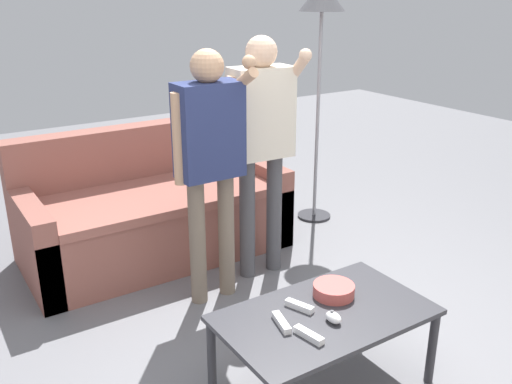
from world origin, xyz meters
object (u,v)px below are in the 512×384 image
(player_right, at_px, (261,131))
(game_remote_wand_far, at_px, (281,322))
(game_remote_nunchuk, at_px, (333,317))
(player_center, at_px, (210,149))
(couch, at_px, (153,212))
(floor_lamp, at_px, (322,14))
(game_remote_wand_spare, at_px, (299,306))
(game_remote_wand_near, at_px, (309,335))
(snack_bowl, at_px, (334,290))
(coffee_table, at_px, (325,321))

(player_right, bearing_deg, game_remote_wand_far, -119.40)
(game_remote_nunchuk, height_order, player_center, player_center)
(couch, distance_m, floor_lamp, 1.96)
(game_remote_wand_spare, bearing_deg, game_remote_wand_near, -117.26)
(game_remote_nunchuk, relative_size, game_remote_wand_far, 0.54)
(player_center, bearing_deg, game_remote_wand_far, -101.23)
(player_center, bearing_deg, game_remote_wand_spare, -93.06)
(floor_lamp, relative_size, player_right, 1.20)
(game_remote_nunchuk, relative_size, floor_lamp, 0.05)
(snack_bowl, xyz_separation_m, floor_lamp, (1.19, 1.63, 1.22))
(floor_lamp, bearing_deg, game_remote_nunchuk, -126.67)
(coffee_table, height_order, floor_lamp, floor_lamp)
(couch, bearing_deg, game_remote_wand_near, -93.07)
(game_remote_nunchuk, height_order, game_remote_wand_near, game_remote_nunchuk)
(couch, relative_size, game_remote_wand_spare, 12.30)
(game_remote_wand_near, bearing_deg, floor_lamp, 50.57)
(player_right, height_order, game_remote_wand_near, player_right)
(couch, distance_m, player_right, 1.10)
(game_remote_nunchuk, xyz_separation_m, game_remote_wand_near, (-0.17, -0.04, -0.01))
(floor_lamp, height_order, game_remote_wand_near, floor_lamp)
(game_remote_nunchuk, bearing_deg, coffee_table, 76.53)
(coffee_table, distance_m, floor_lamp, 2.53)
(snack_bowl, bearing_deg, player_center, 99.98)
(game_remote_wand_spare, bearing_deg, coffee_table, -48.39)
(snack_bowl, bearing_deg, couch, 97.10)
(game_remote_nunchuk, xyz_separation_m, game_remote_wand_far, (-0.21, 0.11, -0.01))
(game_remote_nunchuk, bearing_deg, couch, 91.92)
(couch, height_order, game_remote_wand_far, couch)
(coffee_table, bearing_deg, game_remote_wand_far, 173.49)
(player_right, distance_m, game_remote_wand_spare, 1.30)
(couch, relative_size, player_center, 1.19)
(game_remote_wand_near, bearing_deg, couch, 86.93)
(player_center, distance_m, game_remote_wand_far, 1.17)
(snack_bowl, distance_m, player_right, 1.22)
(game_remote_nunchuk, distance_m, floor_lamp, 2.56)
(coffee_table, xyz_separation_m, game_remote_wand_far, (-0.23, 0.03, 0.06))
(coffee_table, relative_size, player_center, 0.65)
(player_right, bearing_deg, coffee_table, -109.25)
(couch, distance_m, game_remote_nunchuk, 1.94)
(snack_bowl, relative_size, game_remote_wand_spare, 1.37)
(floor_lamp, height_order, player_center, floor_lamp)
(game_remote_nunchuk, xyz_separation_m, player_center, (-0.01, 1.12, 0.53))
(player_center, height_order, game_remote_wand_near, player_center)
(game_remote_wand_far, bearing_deg, snack_bowl, 11.15)
(floor_lamp, distance_m, game_remote_wand_near, 2.69)
(game_remote_nunchuk, height_order, player_right, player_right)
(couch, relative_size, game_remote_nunchuk, 20.92)
(floor_lamp, bearing_deg, game_remote_wand_spare, -130.75)
(coffee_table, height_order, snack_bowl, snack_bowl)
(couch, bearing_deg, game_remote_wand_far, -94.66)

